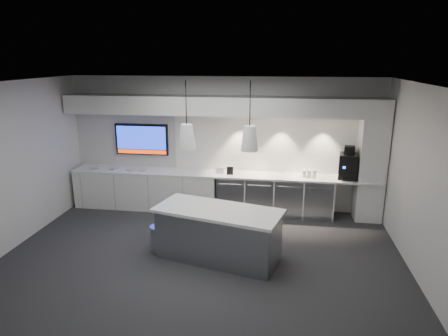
% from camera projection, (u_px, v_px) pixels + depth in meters
% --- Properties ---
extents(floor, '(7.00, 7.00, 0.00)m').
position_uv_depth(floor, '(202.00, 256.00, 7.07)').
color(floor, '#2C2C2E').
rests_on(floor, ground).
extents(ceiling, '(7.00, 7.00, 0.00)m').
position_uv_depth(ceiling, '(199.00, 83.00, 6.26)').
color(ceiling, black).
rests_on(ceiling, wall_back).
extents(wall_back, '(7.00, 0.00, 7.00)m').
position_uv_depth(wall_back, '(223.00, 144.00, 9.05)').
color(wall_back, silver).
rests_on(wall_back, floor).
extents(wall_front, '(7.00, 0.00, 7.00)m').
position_uv_depth(wall_front, '(154.00, 240.00, 4.28)').
color(wall_front, silver).
rests_on(wall_front, floor).
extents(wall_left, '(0.00, 7.00, 7.00)m').
position_uv_depth(wall_left, '(10.00, 167.00, 7.15)').
color(wall_left, silver).
rests_on(wall_left, floor).
extents(wall_right, '(0.00, 7.00, 7.00)m').
position_uv_depth(wall_right, '(422.00, 184.00, 6.18)').
color(wall_right, silver).
rests_on(wall_right, floor).
extents(back_counter, '(6.80, 0.65, 0.04)m').
position_uv_depth(back_counter, '(221.00, 174.00, 8.91)').
color(back_counter, white).
rests_on(back_counter, left_base_cabinets).
extents(left_base_cabinets, '(3.30, 0.63, 0.86)m').
position_uv_depth(left_base_cabinets, '(147.00, 190.00, 9.27)').
color(left_base_cabinets, white).
rests_on(left_base_cabinets, floor).
extents(fridge_unit_a, '(0.60, 0.61, 0.85)m').
position_uv_depth(fridge_unit_a, '(232.00, 194.00, 8.99)').
color(fridge_unit_a, gray).
rests_on(fridge_unit_a, floor).
extents(fridge_unit_b, '(0.60, 0.61, 0.85)m').
position_uv_depth(fridge_unit_b, '(260.00, 195.00, 8.90)').
color(fridge_unit_b, gray).
rests_on(fridge_unit_b, floor).
extents(fridge_unit_c, '(0.60, 0.61, 0.85)m').
position_uv_depth(fridge_unit_c, '(288.00, 197.00, 8.82)').
color(fridge_unit_c, gray).
rests_on(fridge_unit_c, floor).
extents(fridge_unit_d, '(0.60, 0.61, 0.85)m').
position_uv_depth(fridge_unit_d, '(317.00, 198.00, 8.73)').
color(fridge_unit_d, gray).
rests_on(fridge_unit_d, floor).
extents(backsplash, '(4.60, 0.03, 1.30)m').
position_uv_depth(backsplash, '(276.00, 144.00, 8.85)').
color(backsplash, white).
rests_on(backsplash, wall_back).
extents(soffit, '(6.90, 0.60, 0.40)m').
position_uv_depth(soffit, '(221.00, 106.00, 8.52)').
color(soffit, white).
rests_on(soffit, wall_back).
extents(column, '(0.55, 0.55, 2.60)m').
position_uv_depth(column, '(371.00, 161.00, 8.37)').
color(column, white).
rests_on(column, floor).
extents(wall_tv, '(1.25, 0.07, 0.72)m').
position_uv_depth(wall_tv, '(142.00, 139.00, 9.25)').
color(wall_tv, black).
rests_on(wall_tv, wall_back).
extents(island, '(2.31, 1.44, 0.91)m').
position_uv_depth(island, '(218.00, 234.00, 6.88)').
color(island, gray).
rests_on(island, floor).
extents(bin, '(0.36, 0.36, 0.48)m').
position_uv_depth(bin, '(160.00, 238.00, 7.20)').
color(bin, gray).
rests_on(bin, floor).
extents(coffee_machine, '(0.44, 0.60, 0.70)m').
position_uv_depth(coffee_machine, '(348.00, 165.00, 8.47)').
color(coffee_machine, black).
rests_on(coffee_machine, back_counter).
extents(sign_black, '(0.14, 0.05, 0.18)m').
position_uv_depth(sign_black, '(230.00, 171.00, 8.76)').
color(sign_black, black).
rests_on(sign_black, back_counter).
extents(sign_white, '(0.18, 0.03, 0.14)m').
position_uv_depth(sign_white, '(219.00, 171.00, 8.85)').
color(sign_white, white).
rests_on(sign_white, back_counter).
extents(cup_cluster, '(0.30, 0.19, 0.16)m').
position_uv_depth(cup_cluster, '(309.00, 173.00, 8.59)').
color(cup_cluster, white).
rests_on(cup_cluster, back_counter).
extents(tray_a, '(0.18, 0.18, 0.02)m').
position_uv_depth(tray_a, '(94.00, 168.00, 9.24)').
color(tray_a, '#B4B4B4').
rests_on(tray_a, back_counter).
extents(tray_b, '(0.20, 0.20, 0.02)m').
position_uv_depth(tray_b, '(114.00, 169.00, 9.22)').
color(tray_b, '#B4B4B4').
rests_on(tray_b, back_counter).
extents(tray_c, '(0.20, 0.20, 0.02)m').
position_uv_depth(tray_c, '(131.00, 170.00, 9.11)').
color(tray_c, '#B4B4B4').
rests_on(tray_c, back_counter).
extents(tray_d, '(0.18, 0.18, 0.02)m').
position_uv_depth(tray_d, '(142.00, 170.00, 9.09)').
color(tray_d, '#B4B4B4').
rests_on(tray_d, back_counter).
extents(pendant_left, '(0.28, 0.28, 1.10)m').
position_uv_depth(pendant_left, '(187.00, 136.00, 6.50)').
color(pendant_left, white).
rests_on(pendant_left, ceiling).
extents(pendant_right, '(0.28, 0.28, 1.10)m').
position_uv_depth(pendant_right, '(249.00, 138.00, 6.35)').
color(pendant_right, white).
rests_on(pendant_right, ceiling).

